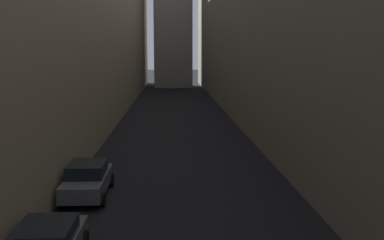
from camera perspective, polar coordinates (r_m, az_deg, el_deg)
name	(u,v)px	position (r m, az deg, el deg)	size (l,w,h in m)	color
ground_plane	(177,122)	(42.81, -1.98, -0.25)	(264.00, 264.00, 0.00)	black
parked_car_left_far	(87,179)	(21.27, -13.18, -7.39)	(1.98, 4.36, 1.59)	#4C4C51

